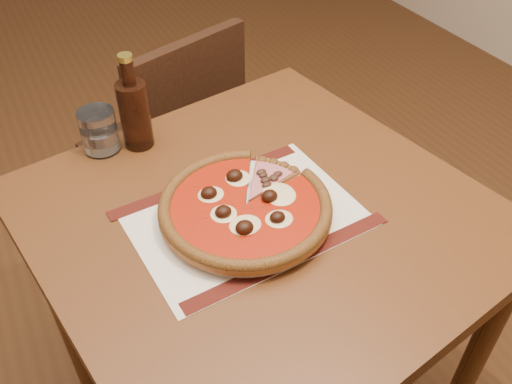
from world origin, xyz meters
The scene contains 8 objects.
table centered at (0.33, -0.69, 0.65)m, with size 0.92×0.92×0.75m.
chair_far centered at (0.38, -0.02, 0.47)m, with size 0.49×0.49×0.83m.
placemat centered at (0.29, -0.70, 0.75)m, with size 0.41×0.29×0.00m, color beige.
plate centered at (0.29, -0.70, 0.76)m, with size 0.30×0.30×0.02m, color white.
pizza centered at (0.29, -0.70, 0.78)m, with size 0.32×0.32×0.04m.
ham_slice centered at (0.37, -0.64, 0.78)m, with size 0.13×0.11×0.02m.
water_glass centered at (0.12, -0.36, 0.80)m, with size 0.08×0.08×0.09m, color white.
bottle centered at (0.19, -0.38, 0.83)m, with size 0.06×0.06×0.21m.
Camera 1 is at (-0.02, -1.35, 1.45)m, focal length 38.00 mm.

